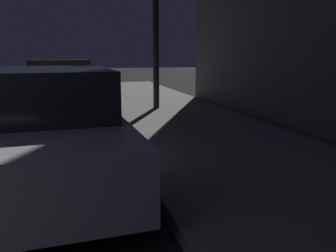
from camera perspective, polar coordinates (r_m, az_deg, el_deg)
car_silver at (r=4.52m, az=-19.35°, el=-0.30°), size 2.09×4.17×1.43m
car_yellow_cab at (r=11.08m, az=-17.19°, el=6.61°), size 2.22×4.48×1.43m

